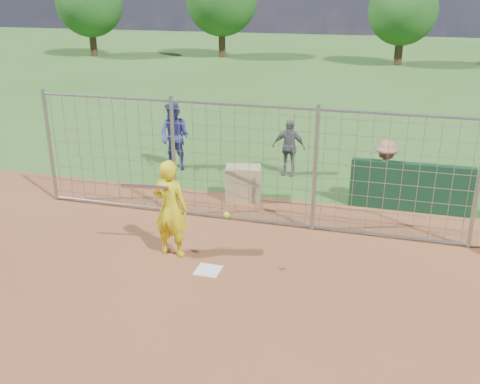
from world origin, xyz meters
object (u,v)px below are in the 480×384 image
(batter, at_px, (170,209))
(bystander_b, at_px, (289,147))
(bystander_a, at_px, (175,137))
(bystander_c, at_px, (385,174))
(equipment_bin, at_px, (243,183))

(batter, relative_size, bystander_b, 1.24)
(bystander_a, relative_size, bystander_b, 1.22)
(bystander_c, bearing_deg, batter, 56.52)
(batter, relative_size, equipment_bin, 2.31)
(batter, xyz_separation_m, bystander_a, (-1.84, 4.68, -0.01))
(batter, bearing_deg, bystander_b, -98.44)
(equipment_bin, bearing_deg, bystander_a, 131.54)
(bystander_a, bearing_deg, batter, -57.84)
(batter, bearing_deg, bystander_c, -131.51)
(bystander_b, bearing_deg, bystander_a, -170.38)
(bystander_b, height_order, equipment_bin, bystander_b)
(bystander_a, bearing_deg, equipment_bin, -24.33)
(bystander_c, distance_m, equipment_bin, 3.21)
(bystander_b, distance_m, equipment_bin, 2.18)
(bystander_b, xyz_separation_m, bystander_c, (2.48, -1.56, 0.03))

